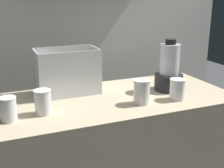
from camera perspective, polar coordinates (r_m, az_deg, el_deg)
name	(u,v)px	position (r m, az deg, el deg)	size (l,w,h in m)	color
counter	(112,166)	(1.88, 0.00, -15.67)	(1.40, 0.64, 0.90)	tan
back_wall_unit	(74,22)	(2.32, -7.36, 11.90)	(2.60, 0.24, 2.50)	silver
carrot_display_bin	(68,79)	(1.75, -8.64, 0.92)	(0.36, 0.21, 0.26)	white
blender_pitcher	(169,71)	(1.82, 11.00, 2.52)	(0.17, 0.17, 0.31)	black
juice_cup_carrot_far_left	(8,110)	(1.44, -19.53, -4.87)	(0.08, 0.08, 0.12)	white
juice_cup_pomegranate_left	(43,103)	(1.47, -13.30, -3.65)	(0.08, 0.08, 0.12)	white
juice_cup_orange_middle	(142,93)	(1.57, 5.77, -1.69)	(0.09, 0.09, 0.13)	white
juice_cup_carrot_right	(177,90)	(1.67, 12.56, -1.18)	(0.09, 0.09, 0.12)	white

